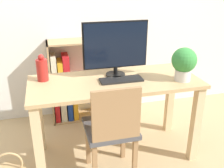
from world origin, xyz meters
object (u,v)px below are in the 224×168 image
(potted_plant, at_px, (184,62))
(chair, at_px, (112,128))
(keyboard, at_px, (121,80))
(vase, at_px, (42,69))
(monitor, at_px, (116,47))
(bookshelf, at_px, (72,86))

(potted_plant, bearing_deg, chair, -166.23)
(keyboard, distance_m, potted_plant, 0.54)
(vase, xyz_separation_m, chair, (0.49, -0.45, -0.38))
(monitor, relative_size, bookshelf, 0.61)
(keyboard, height_order, potted_plant, potted_plant)
(chair, bearing_deg, monitor, 78.18)
(potted_plant, relative_size, chair, 0.33)
(monitor, bearing_deg, chair, -108.49)
(monitor, height_order, potted_plant, monitor)
(monitor, height_order, bookshelf, monitor)
(keyboard, bearing_deg, chair, -118.64)
(monitor, distance_m, potted_plant, 0.59)
(vase, bearing_deg, chair, -43.02)
(vase, relative_size, potted_plant, 0.81)
(vase, bearing_deg, keyboard, -15.17)
(monitor, distance_m, vase, 0.65)
(keyboard, distance_m, vase, 0.67)
(monitor, relative_size, vase, 2.48)
(keyboard, distance_m, bookshelf, 0.94)
(chair, bearing_deg, potted_plant, 20.44)
(monitor, xyz_separation_m, bookshelf, (-0.33, 0.66, -0.61))
(keyboard, xyz_separation_m, chair, (-0.15, -0.28, -0.28))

